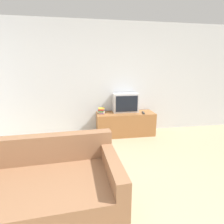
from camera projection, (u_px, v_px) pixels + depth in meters
wall_back at (105, 80)px, 4.15m from camera, size 9.00×0.06×2.60m
tv_stand at (125, 124)px, 4.19m from camera, size 1.36×0.50×0.54m
television at (125, 103)px, 4.16m from camera, size 0.60×0.30×0.45m
couch at (23, 193)px, 1.88m from camera, size 2.14×1.10×0.76m
book_stack at (101, 111)px, 4.05m from camera, size 0.16×0.19×0.13m
remote_on_stand at (143, 113)px, 4.08m from camera, size 0.07×0.20×0.02m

